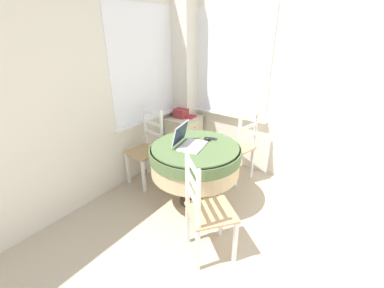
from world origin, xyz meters
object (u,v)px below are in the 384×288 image
laptop (188,142)px  book_on_cabinet (188,116)px  cell_phone (212,139)px  corner_cabinet (185,138)px  round_dining_table (195,158)px  dining_chair_camera_near (206,212)px  dining_chair_near_right_window (238,148)px  computer_mouse (207,139)px  storage_box (181,113)px  dining_chair_near_back_window (147,149)px

laptop → book_on_cabinet: size_ratio=1.94×
cell_phone → corner_cabinet: size_ratio=0.19×
round_dining_table → laptop: (-0.04, 0.06, 0.20)m
dining_chair_camera_near → book_on_cabinet: dining_chair_camera_near is taller
laptop → dining_chair_near_right_window: dining_chair_near_right_window is taller
dining_chair_camera_near → book_on_cabinet: 1.95m
computer_mouse → dining_chair_camera_near: (-0.79, -0.50, -0.29)m
dining_chair_near_right_window → corner_cabinet: (0.09, 0.97, -0.13)m
laptop → computer_mouse: size_ratio=4.62×
dining_chair_near_right_window → book_on_cabinet: (0.12, 0.92, 0.23)m
cell_phone → dining_chair_camera_near: bearing=-151.0°
laptop → dining_chair_near_right_window: bearing=-16.5°
dining_chair_camera_near → storage_box: size_ratio=5.60×
laptop → computer_mouse: (0.25, -0.09, -0.03)m
cell_phone → dining_chair_near_right_window: bearing=-14.5°
laptop → cell_phone: size_ratio=3.03×
dining_chair_near_back_window → dining_chair_camera_near: (-0.61, -1.30, 0.00)m
laptop → corner_cabinet: size_ratio=0.57×
round_dining_table → cell_phone: bearing=-10.2°
computer_mouse → corner_cabinet: computer_mouse is taller
storage_box → computer_mouse: bearing=-125.6°
cell_phone → book_on_cabinet: 1.00m
cell_phone → dining_chair_near_right_window: size_ratio=0.13×
round_dining_table → dining_chair_near_right_window: dining_chair_near_right_window is taller
laptop → storage_box: size_ratio=2.20×
laptop → cell_phone: 0.34m
laptop → dining_chair_near_back_window: size_ratio=0.39×
dining_chair_near_back_window → dining_chair_camera_near: same height
round_dining_table → dining_chair_near_right_window: (0.76, -0.18, -0.11)m
corner_cabinet → book_on_cabinet: bearing=-66.4°
computer_mouse → dining_chair_near_back_window: size_ratio=0.09×
dining_chair_near_back_window → round_dining_table: bearing=-91.3°
computer_mouse → dining_chair_near_right_window: bearing=-14.9°
dining_chair_near_right_window → dining_chair_camera_near: same height
storage_box → dining_chair_near_back_window: bearing=-176.6°
cell_phone → storage_box: (0.54, 0.87, 0.01)m
dining_chair_near_right_window → corner_cabinet: size_ratio=1.46×
round_dining_table → computer_mouse: 0.27m
storage_box → round_dining_table: bearing=-134.6°
corner_cabinet → round_dining_table: bearing=-137.1°
cell_phone → dining_chair_near_back_window: (-0.25, 0.83, -0.27)m
computer_mouse → dining_chair_camera_near: dining_chair_camera_near is taller
cell_phone → corner_cabinet: 1.10m
corner_cabinet → computer_mouse: bearing=-128.4°
cell_phone → dining_chair_camera_near: (-0.86, -0.48, -0.27)m
round_dining_table → dining_chair_near_back_window: size_ratio=1.02×
cell_phone → laptop: bearing=160.3°
round_dining_table → laptop: bearing=123.8°
laptop → book_on_cabinet: 1.15m
cell_phone → corner_cabinet: bearing=55.4°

